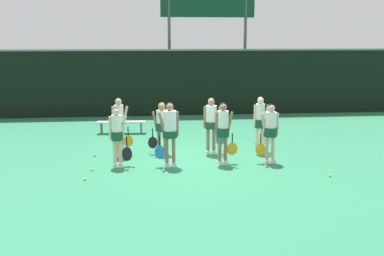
{
  "coord_description": "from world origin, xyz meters",
  "views": [
    {
      "loc": [
        -1.32,
        -12.83,
        3.55
      ],
      "look_at": [
        0.02,
        0.01,
        0.94
      ],
      "focal_mm": 42.0,
      "sensor_mm": 36.0,
      "label": 1
    }
  ],
  "objects_px": {
    "tennis_ball_5": "(133,167)",
    "bench_courtside": "(121,123)",
    "tennis_ball_2": "(85,179)",
    "player_0": "(117,133)",
    "scoreboard": "(208,11)",
    "player_7": "(260,120)",
    "tennis_ball_3": "(255,142)",
    "tennis_ball_0": "(330,176)",
    "player_6": "(211,121)",
    "player_1": "(170,129)",
    "tennis_ball_1": "(92,170)",
    "player_2": "(223,128)",
    "player_5": "(162,124)",
    "player_3": "(270,128)",
    "tennis_ball_6": "(94,155)",
    "tennis_ball_4": "(236,148)",
    "player_4": "(119,123)"
  },
  "relations": [
    {
      "from": "player_3",
      "to": "player_6",
      "type": "xyz_separation_m",
      "value": [
        -1.52,
        1.24,
        0.02
      ]
    },
    {
      "from": "player_5",
      "to": "tennis_ball_4",
      "type": "distance_m",
      "value": 2.6
    },
    {
      "from": "player_7",
      "to": "tennis_ball_0",
      "type": "distance_m",
      "value": 3.1
    },
    {
      "from": "player_0",
      "to": "player_1",
      "type": "xyz_separation_m",
      "value": [
        1.45,
        -0.12,
        0.11
      ]
    },
    {
      "from": "player_0",
      "to": "tennis_ball_5",
      "type": "height_order",
      "value": "player_0"
    },
    {
      "from": "player_1",
      "to": "tennis_ball_4",
      "type": "relative_size",
      "value": 25.96
    },
    {
      "from": "player_5",
      "to": "tennis_ball_3",
      "type": "xyz_separation_m",
      "value": [
        3.22,
        1.11,
        -0.92
      ]
    },
    {
      "from": "player_1",
      "to": "player_5",
      "type": "relative_size",
      "value": 1.11
    },
    {
      "from": "tennis_ball_3",
      "to": "player_3",
      "type": "bearing_deg",
      "value": -94.25
    },
    {
      "from": "tennis_ball_5",
      "to": "scoreboard",
      "type": "bearing_deg",
      "value": 70.19
    },
    {
      "from": "player_5",
      "to": "tennis_ball_3",
      "type": "height_order",
      "value": "player_5"
    },
    {
      "from": "player_2",
      "to": "tennis_ball_1",
      "type": "relative_size",
      "value": 24.59
    },
    {
      "from": "scoreboard",
      "to": "player_0",
      "type": "distance_m",
      "value": 10.54
    },
    {
      "from": "player_0",
      "to": "tennis_ball_1",
      "type": "bearing_deg",
      "value": -158.8
    },
    {
      "from": "player_2",
      "to": "player_4",
      "type": "height_order",
      "value": "player_4"
    },
    {
      "from": "player_1",
      "to": "player_3",
      "type": "distance_m",
      "value": 2.87
    },
    {
      "from": "player_7",
      "to": "bench_courtside",
      "type": "bearing_deg",
      "value": 139.16
    },
    {
      "from": "tennis_ball_5",
      "to": "player_6",
      "type": "bearing_deg",
      "value": 30.02
    },
    {
      "from": "player_6",
      "to": "tennis_ball_4",
      "type": "bearing_deg",
      "value": 30.49
    },
    {
      "from": "player_2",
      "to": "tennis_ball_3",
      "type": "relative_size",
      "value": 25.71
    },
    {
      "from": "tennis_ball_1",
      "to": "scoreboard",
      "type": "bearing_deg",
      "value": 64.73
    },
    {
      "from": "tennis_ball_0",
      "to": "tennis_ball_3",
      "type": "height_order",
      "value": "tennis_ball_3"
    },
    {
      "from": "tennis_ball_5",
      "to": "bench_courtside",
      "type": "bearing_deg",
      "value": 96.82
    },
    {
      "from": "player_3",
      "to": "tennis_ball_0",
      "type": "bearing_deg",
      "value": -52.36
    },
    {
      "from": "tennis_ball_0",
      "to": "tennis_ball_3",
      "type": "distance_m",
      "value": 4.06
    },
    {
      "from": "player_4",
      "to": "bench_courtside",
      "type": "bearing_deg",
      "value": 82.7
    },
    {
      "from": "scoreboard",
      "to": "tennis_ball_6",
      "type": "bearing_deg",
      "value": -119.81
    },
    {
      "from": "tennis_ball_4",
      "to": "tennis_ball_0",
      "type": "bearing_deg",
      "value": -60.05
    },
    {
      "from": "player_6",
      "to": "player_7",
      "type": "distance_m",
      "value": 1.53
    },
    {
      "from": "player_7",
      "to": "tennis_ball_3",
      "type": "distance_m",
      "value": 1.59
    },
    {
      "from": "scoreboard",
      "to": "player_3",
      "type": "distance_m",
      "value": 9.89
    },
    {
      "from": "player_6",
      "to": "tennis_ball_5",
      "type": "distance_m",
      "value": 2.92
    },
    {
      "from": "player_5",
      "to": "scoreboard",
      "type": "bearing_deg",
      "value": 78.92
    },
    {
      "from": "player_1",
      "to": "player_6",
      "type": "height_order",
      "value": "player_1"
    },
    {
      "from": "player_3",
      "to": "player_6",
      "type": "relative_size",
      "value": 0.99
    },
    {
      "from": "player_7",
      "to": "tennis_ball_3",
      "type": "height_order",
      "value": "player_7"
    },
    {
      "from": "player_3",
      "to": "tennis_ball_0",
      "type": "height_order",
      "value": "player_3"
    },
    {
      "from": "tennis_ball_0",
      "to": "tennis_ball_4",
      "type": "height_order",
      "value": "tennis_ball_4"
    },
    {
      "from": "tennis_ball_2",
      "to": "player_0",
      "type": "bearing_deg",
      "value": 57.52
    },
    {
      "from": "tennis_ball_3",
      "to": "player_7",
      "type": "bearing_deg",
      "value": -97.59
    },
    {
      "from": "player_6",
      "to": "tennis_ball_1",
      "type": "relative_size",
      "value": 24.24
    },
    {
      "from": "scoreboard",
      "to": "player_1",
      "type": "height_order",
      "value": "scoreboard"
    },
    {
      "from": "bench_courtside",
      "to": "player_5",
      "type": "height_order",
      "value": "player_5"
    },
    {
      "from": "tennis_ball_0",
      "to": "tennis_ball_1",
      "type": "bearing_deg",
      "value": 169.2
    },
    {
      "from": "player_7",
      "to": "tennis_ball_4",
      "type": "relative_size",
      "value": 25.36
    },
    {
      "from": "tennis_ball_2",
      "to": "tennis_ball_1",
      "type": "bearing_deg",
      "value": 84.84
    },
    {
      "from": "player_4",
      "to": "tennis_ball_6",
      "type": "relative_size",
      "value": 24.94
    },
    {
      "from": "player_1",
      "to": "tennis_ball_0",
      "type": "distance_m",
      "value": 4.45
    },
    {
      "from": "player_3",
      "to": "tennis_ball_6",
      "type": "relative_size",
      "value": 24.01
    },
    {
      "from": "tennis_ball_0",
      "to": "player_4",
      "type": "bearing_deg",
      "value": 154.06
    }
  ]
}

